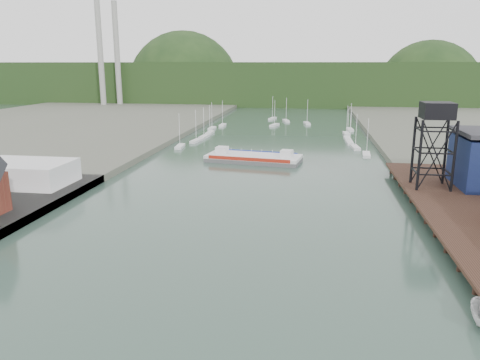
% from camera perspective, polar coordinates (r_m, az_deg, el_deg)
% --- Properties ---
extents(east_pier, '(14.00, 70.00, 2.45)m').
position_cam_1_polar(east_pier, '(84.96, 25.33, -3.17)').
color(east_pier, black).
rests_on(east_pier, ground).
extents(white_shed, '(18.00, 12.00, 4.50)m').
position_cam_1_polar(white_shed, '(102.53, -24.78, 0.78)').
color(white_shed, silver).
rests_on(white_shed, west_quay).
extents(lift_tower, '(6.50, 6.50, 16.00)m').
position_cam_1_polar(lift_tower, '(94.21, 22.86, 7.21)').
color(lift_tower, black).
rests_on(lift_tower, east_pier).
extents(marina_sailboats, '(57.71, 92.65, 0.90)m').
position_cam_1_polar(marina_sailboats, '(173.64, 4.71, 5.77)').
color(marina_sailboats, silver).
rests_on(marina_sailboats, ground).
extents(smokestacks, '(11.20, 8.20, 60.00)m').
position_cam_1_polar(smokestacks, '(290.73, -15.70, 14.46)').
color(smokestacks, gray).
rests_on(smokestacks, ground).
extents(distant_hills, '(500.00, 120.00, 80.00)m').
position_cam_1_polar(distant_hills, '(335.05, 6.15, 11.39)').
color(distant_hills, black).
rests_on(distant_hills, ground).
extents(chain_ferry, '(25.62, 13.30, 3.52)m').
position_cam_1_polar(chain_ferry, '(122.97, 1.67, 2.73)').
color(chain_ferry, '#525255').
rests_on(chain_ferry, ground).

